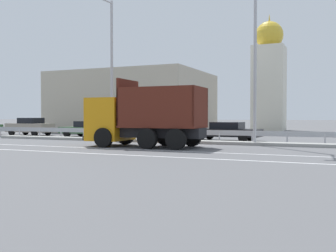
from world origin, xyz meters
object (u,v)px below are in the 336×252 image
Objects in this scene: parked_car_3 at (162,128)px; parked_car_4 at (226,131)px; parked_car_2 at (88,129)px; median_road_sign at (95,124)px; street_lamp_2 at (255,39)px; street_lamp_1 at (110,63)px; parked_car_1 at (30,127)px; dump_truck at (132,122)px; church_tower at (269,77)px.

parked_car_3 reaches higher than parked_car_4.
parked_car_2 is 1.07× the size of parked_car_3.
median_road_sign is 0.44× the size of parked_car_4.
street_lamp_2 reaches higher than parked_car_4.
street_lamp_1 is at bearing 147.75° from parked_car_3.
parked_car_1 reaches higher than parked_car_4.
parked_car_4 is (3.40, 6.88, -0.70)m from dump_truck.
parked_car_1 is 0.31× the size of church_tower.
church_tower is at bearing 4.10° from parked_car_4.
parked_car_3 is (-7.57, 4.04, -5.26)m from street_lamp_2.
parked_car_2 is (6.19, -0.23, -0.11)m from parked_car_1.
median_road_sign is at bearing 135.40° from parked_car_3.
church_tower is at bearing 75.10° from street_lamp_1.
parked_car_1 is at bearing 61.24° from dump_truck.
church_tower reaches higher than street_lamp_1.
dump_truck is at bearing -95.74° from church_tower.
parked_car_1 is 17.43m from parked_car_4.
street_lamp_1 is (1.22, -0.03, 4.13)m from median_road_sign.
street_lamp_1 reaches higher than parked_car_3.
dump_truck is 6.44m from street_lamp_1.
median_road_sign is 4.31m from street_lamp_1.
dump_truck reaches higher than parked_car_1.
median_road_sign reaches higher than parked_car_2.
parked_car_1 is 6.19m from parked_car_2.
parked_car_1 is at bearing 87.50° from parked_car_3.
parked_car_4 is 0.35× the size of church_tower.
street_lamp_2 is 10.07m from parked_car_3.
street_lamp_1 is at bearing 117.34° from parked_car_4.
dump_truck is 3.10× the size of median_road_sign.
median_road_sign reaches higher than parked_car_1.
street_lamp_2 is 21.07m from parked_car_1.
street_lamp_2 reaches higher than parked_car_2.
street_lamp_2 is at bearing -1.34° from street_lamp_1.
parked_car_1 is (-9.14, 3.61, -0.34)m from median_road_sign.
street_lamp_1 is (-3.67, 3.61, 3.88)m from dump_truck.
parked_car_1 is at bearing 158.42° from median_road_sign.
parked_car_1 reaches higher than parked_car_2.
street_lamp_2 is 0.81× the size of church_tower.
parked_car_2 is at bearing 90.35° from parked_car_3.
church_tower is at bearing -24.94° from parked_car_2.
median_road_sign is 5.05m from parked_car_3.
street_lamp_2 is at bearing -1.35° from median_road_sign.
parked_car_3 is 4.99m from parked_car_4.
street_lamp_2 is (6.02, 3.38, 4.68)m from dump_truck.
median_road_sign is at bearing -136.92° from parked_car_2.
street_lamp_1 is 2.20× the size of parked_car_3.
median_road_sign is at bearing -110.68° from parked_car_1.
street_lamp_1 reaches higher than parked_car_4.
parked_car_3 is (2.11, 3.82, -4.46)m from street_lamp_1.
parked_car_4 is at bearing -88.39° from church_tower.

